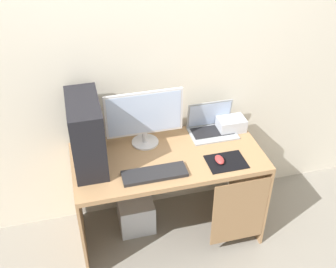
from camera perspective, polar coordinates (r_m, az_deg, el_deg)
ground_plane at (r=3.31m, az=0.00°, el=-13.05°), size 8.00×8.00×0.00m
wall_back at (r=2.81m, az=-1.82°, el=10.59°), size 4.00×0.05×2.60m
desk at (r=2.90m, az=0.38°, el=-5.52°), size 1.30×0.64×0.73m
pc_tower at (r=2.66m, az=-11.28°, el=0.08°), size 0.20×0.45×0.47m
monitor at (r=2.80m, az=-3.31°, el=2.34°), size 0.54×0.19×0.42m
laptop at (r=3.03m, az=6.07°, el=1.07°), size 0.34×0.23×0.23m
projector at (r=3.07m, az=8.78°, el=1.35°), size 0.20×0.14×0.10m
keyboard at (r=2.64m, az=-1.88°, el=-5.55°), size 0.42×0.14×0.02m
mousepad at (r=2.78m, az=8.09°, el=-3.84°), size 0.26×0.20×0.00m
mouse_left at (r=2.76m, az=7.18°, el=-3.56°), size 0.06×0.10×0.03m
subwoofer at (r=3.25m, az=-4.50°, el=-10.93°), size 0.26×0.26×0.26m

